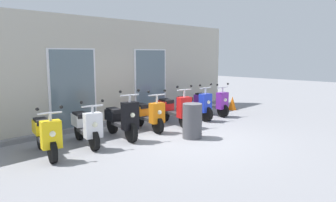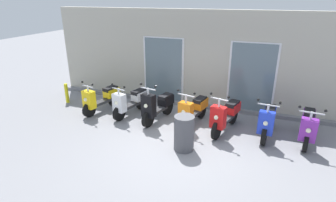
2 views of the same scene
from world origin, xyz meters
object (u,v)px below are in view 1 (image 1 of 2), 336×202
at_px(scooter_white, 86,126).
at_px(scooter_blue, 194,105).
at_px(scooter_yellow, 46,135).
at_px(scooter_purple, 211,102).
at_px(traffic_cone, 232,103).
at_px(scooter_red, 174,109).
at_px(scooter_orange, 148,114).
at_px(scooter_black, 122,119).
at_px(trash_bin, 192,121).

height_order(scooter_white, scooter_blue, scooter_blue).
height_order(scooter_yellow, scooter_purple, scooter_purple).
bearing_deg(scooter_blue, traffic_cone, 0.83).
height_order(scooter_yellow, scooter_red, scooter_red).
xyz_separation_m(scooter_white, scooter_orange, (2.06, 0.05, -0.01)).
bearing_deg(traffic_cone, scooter_black, -178.22).
relative_size(scooter_white, scooter_red, 0.93).
distance_m(scooter_blue, trash_bin, 2.39).
xyz_separation_m(scooter_yellow, scooter_orange, (3.08, 0.12, -0.01)).
relative_size(scooter_white, scooter_black, 0.98).
xyz_separation_m(scooter_black, scooter_purple, (4.13, 0.16, -0.02)).
height_order(scooter_black, scooter_blue, scooter_black).
distance_m(scooter_white, scooter_blue, 4.12).
xyz_separation_m(scooter_red, scooter_blue, (1.11, 0.12, -0.03)).
distance_m(scooter_black, scooter_red, 2.04).
relative_size(scooter_red, scooter_purple, 1.05).
xyz_separation_m(scooter_white, scooter_black, (0.98, -0.11, 0.03)).
distance_m(scooter_black, scooter_blue, 3.15).
bearing_deg(scooter_red, scooter_white, 178.28).
bearing_deg(scooter_white, trash_bin, -32.62).
height_order(scooter_white, scooter_red, scooter_red).
bearing_deg(scooter_purple, scooter_white, -179.49).
bearing_deg(scooter_purple, scooter_black, -177.81).
relative_size(scooter_white, scooter_purple, 0.97).
xyz_separation_m(scooter_white, trash_bin, (2.22, -1.42, -0.01)).
distance_m(scooter_white, scooter_black, 0.99).
bearing_deg(scooter_yellow, scooter_orange, 2.32).
height_order(scooter_red, traffic_cone, scooter_red).
height_order(scooter_black, scooter_orange, scooter_black).
height_order(scooter_white, scooter_orange, scooter_orange).
relative_size(scooter_yellow, scooter_orange, 1.03).
xyz_separation_m(scooter_yellow, scooter_blue, (5.14, 0.09, -0.00)).
distance_m(scooter_white, scooter_red, 3.02).
distance_m(scooter_orange, scooter_purple, 3.05).
bearing_deg(scooter_black, trash_bin, -46.52).
bearing_deg(scooter_red, scooter_yellow, 179.71).
bearing_deg(traffic_cone, scooter_yellow, -179.02).
distance_m(scooter_red, scooter_purple, 2.09).
xyz_separation_m(scooter_orange, trash_bin, (0.16, -1.48, 0.00)).
bearing_deg(scooter_black, scooter_yellow, 178.78).
bearing_deg(scooter_blue, scooter_yellow, -178.95).
height_order(scooter_yellow, trash_bin, scooter_yellow).
xyz_separation_m(scooter_yellow, scooter_white, (1.02, 0.07, 0.00)).
bearing_deg(traffic_cone, scooter_orange, -179.94).
xyz_separation_m(scooter_white, traffic_cone, (6.52, 0.06, -0.20)).
bearing_deg(scooter_orange, scooter_blue, -0.83).
bearing_deg(scooter_black, scooter_blue, 2.50).
height_order(scooter_white, scooter_purple, scooter_purple).
distance_m(scooter_orange, trash_bin, 1.48).
bearing_deg(trash_bin, scooter_black, 133.48).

